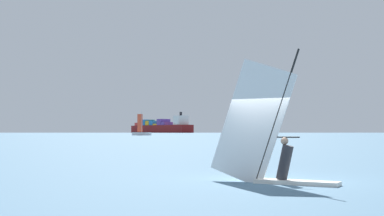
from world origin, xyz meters
The scene contains 5 objects.
ground_plane centered at (0.00, 0.00, 0.00)m, with size 4000.00×4000.00×0.00m, color #476B84.
windsurfer centered at (0.19, -0.46, 1.08)m, with size 3.82×1.67×4.07m.
cargo_ship centered at (-187.41, 869.69, 9.66)m, with size 132.26×142.05×33.66m.
distant_headland centered at (177.19, 1669.65, 17.97)m, with size 1022.61×423.81×35.94m, color #4C564C.
small_sailboat centered at (-54.30, 203.14, 0.91)m, with size 8.28×4.41×10.29m.
Camera 1 is at (0.17, -16.16, 1.50)m, focal length 49.46 mm.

